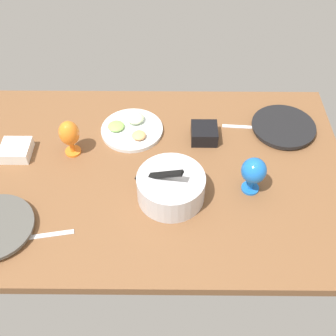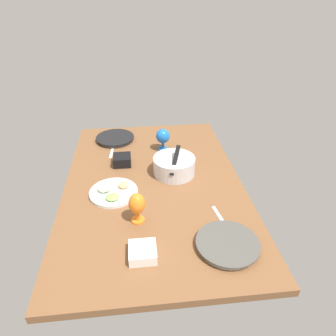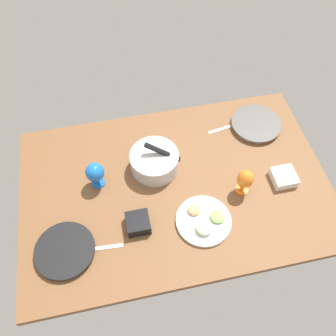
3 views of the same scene
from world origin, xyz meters
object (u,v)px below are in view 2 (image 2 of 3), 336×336
Objects in this scene: mixing_bowl at (174,165)px; hurricane_glass_blue at (163,137)px; square_bowl_white at (143,252)px; dinner_plate_left at (115,138)px; fruit_platter at (113,192)px; hurricane_glass_orange at (137,205)px; square_bowl_black at (122,160)px; dinner_plate_right at (227,244)px.

mixing_bowl is 1.68× the size of hurricane_glass_blue.
hurricane_glass_blue is at bearing 169.29° from square_bowl_white.
dinner_plate_left is 39.77cm from hurricane_glass_blue.
fruit_platter is at bearing -64.78° from mixing_bowl.
mixing_bowl is at bearing 37.51° from dinner_plate_left.
mixing_bowl is 68.15cm from square_bowl_white.
square_bowl_white is at bearing 3.79° from hurricane_glass_orange.
square_bowl_black is (-14.24, -32.08, -2.39)cm from mixing_bowl.
hurricane_glass_orange is at bearing -118.93° from dinner_plate_right.
fruit_platter is 2.26× the size of square_bowl_white.
hurricane_glass_orange is 56.50cm from square_bowl_black.
hurricane_glass_blue is (-48.24, 32.88, 8.63)cm from fruit_platter.
hurricane_glass_orange is at bearing -29.70° from mixing_bowl.
dinner_plate_left is at bearing -171.99° from square_bowl_white.
mixing_bowl reaches higher than fruit_platter.
mixing_bowl is 35.18cm from square_bowl_black.
square_bowl_black is at bearing 171.48° from fruit_platter.
dinner_plate_left is 1.70× the size of hurricane_glass_orange.
square_bowl_white is (78.67, 10.12, -0.77)cm from square_bowl_black.
fruit_platter is at bearing -130.83° from dinner_plate_right.
mixing_bowl is (-63.16, -16.22, 4.37)cm from dinner_plate_right.
mixing_bowl is at bearing -165.60° from dinner_plate_right.
mixing_bowl is at bearing 7.25° from hurricane_glass_blue.
dinner_plate_right is at bearing 61.07° from hurricane_glass_orange.
dinner_plate_left is 1.06× the size of mixing_bowl.
square_bowl_white is (113.96, 16.04, 1.23)cm from dinner_plate_left.
square_bowl_black reaches higher than dinner_plate_right.
square_bowl_black is 0.93× the size of square_bowl_white.
square_bowl_black is at bearing -171.20° from hurricane_glass_orange.
mixing_bowl is at bearing 115.22° from fruit_platter.
mixing_bowl is at bearing 66.07° from square_bowl_black.
mixing_bowl is at bearing 161.18° from square_bowl_white.
hurricane_glass_blue reaches higher than square_bowl_white.
mixing_bowl reaches higher than hurricane_glass_orange.
dinner_plate_left is at bearing -170.92° from hurricane_glass_orange.
square_bowl_black reaches higher than fruit_platter.
fruit_platter is 2.43× the size of square_bowl_black.
dinner_plate_right is at bearing 12.09° from hurricane_glass_blue.
square_bowl_white is at bearing 17.50° from fruit_platter.
mixing_bowl reaches higher than hurricane_glass_blue.
mixing_bowl is 31.42cm from hurricane_glass_blue.
hurricane_glass_blue is (-94.05, -20.15, 8.55)cm from dinner_plate_right.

